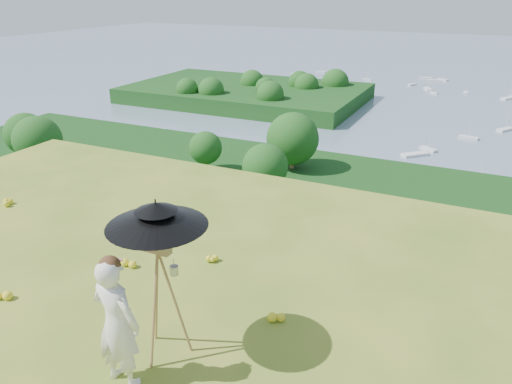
% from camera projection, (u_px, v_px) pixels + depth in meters
% --- Properties ---
extents(ground, '(14.00, 14.00, 0.00)m').
position_uv_depth(ground, '(36.00, 376.00, 5.62)').
color(ground, '#557722').
rests_on(ground, ground).
extents(forest_slope, '(140.00, 56.00, 22.00)m').
position_uv_depth(forest_slope, '(392.00, 373.00, 45.94)').
color(forest_slope, '#0E340F').
rests_on(forest_slope, bay_water).
extents(shoreline_tier, '(170.00, 28.00, 8.00)m').
position_uv_depth(shoreline_tier, '(437.00, 248.00, 81.97)').
color(shoreline_tier, slate).
rests_on(shoreline_tier, bay_water).
extents(bay_water, '(700.00, 700.00, 0.00)m').
position_uv_depth(bay_water, '(485.00, 78.00, 218.70)').
color(bay_water, slate).
rests_on(bay_water, ground).
extents(peninsula, '(90.00, 60.00, 12.00)m').
position_uv_depth(peninsula, '(246.00, 86.00, 175.71)').
color(peninsula, '#0E340F').
rests_on(peninsula, bay_water).
extents(slope_trees, '(110.00, 50.00, 6.00)m').
position_uv_depth(slope_trees, '(410.00, 238.00, 40.56)').
color(slope_trees, '#1B4B16').
rests_on(slope_trees, forest_slope).
extents(harbor_town, '(110.00, 22.00, 5.00)m').
position_uv_depth(harbor_town, '(442.00, 212.00, 79.47)').
color(harbor_town, silver).
rests_on(harbor_town, shoreline_tier).
extents(moored_boats, '(140.00, 140.00, 0.70)m').
position_uv_depth(moored_boats, '(431.00, 114.00, 157.69)').
color(moored_boats, silver).
rests_on(moored_boats, bay_water).
extents(wildflowers, '(10.00, 10.50, 0.12)m').
position_uv_depth(wildflowers, '(52.00, 358.00, 5.80)').
color(wildflowers, yellow).
rests_on(wildflowers, ground).
extents(painter, '(0.59, 0.41, 1.56)m').
position_uv_depth(painter, '(117.00, 323.00, 5.26)').
color(painter, white).
rests_on(painter, ground).
extents(field_easel, '(0.65, 0.65, 1.70)m').
position_uv_depth(field_easel, '(161.00, 292.00, 5.67)').
color(field_easel, '#9E6742').
rests_on(field_easel, ground).
extents(sun_umbrella, '(1.27, 1.27, 0.59)m').
position_uv_depth(sun_umbrella, '(157.00, 224.00, 5.37)').
color(sun_umbrella, black).
rests_on(sun_umbrella, field_easel).
extents(painter_cap, '(0.25, 0.29, 0.10)m').
position_uv_depth(painter_cap, '(109.00, 262.00, 4.98)').
color(painter_cap, '#D47481').
rests_on(painter_cap, painter).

